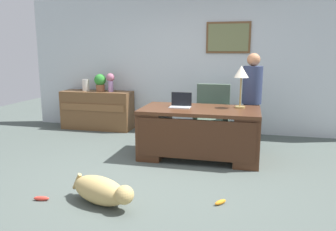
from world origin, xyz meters
The scene contains 14 objects.
ground_plane centered at (0.00, 0.00, 0.00)m, with size 12.00×12.00×0.00m, color #4C5651.
back_wall centered at (0.01, 2.60, 1.35)m, with size 7.00×0.16×2.70m.
desk centered at (0.41, 0.82, 0.42)m, with size 1.79×0.95×0.77m.
credenza centered at (-1.97, 2.25, 0.40)m, with size 1.49×0.50×0.80m.
armchair centered at (0.50, 1.81, 0.47)m, with size 0.60×0.59×1.03m.
person_standing centered at (1.18, 1.56, 0.82)m, with size 0.32×0.32×1.60m.
dog_lying centered at (-0.37, -1.02, 0.15)m, with size 0.85×0.54×0.30m.
laptop centered at (0.11, 0.89, 0.83)m, with size 0.32×0.22×0.22m.
desk_lamp centered at (1.00, 1.05, 1.28)m, with size 0.22×0.22×0.64m.
vase_with_flowers centered at (-1.65, 2.25, 1.03)m, with size 0.17×0.17×0.38m.
vase_empty centered at (-2.21, 2.25, 0.92)m, with size 0.15×0.15×0.25m, color silver.
potted_plant centered at (-1.88, 2.25, 1.00)m, with size 0.24×0.24×0.36m.
dog_toy_bone centered at (0.88, -0.72, 0.03)m, with size 0.16×0.05×0.05m, color orange.
dog_toy_plush centered at (-1.07, -1.10, 0.03)m, with size 0.18×0.05×0.05m, color #E53F33.
Camera 1 is at (1.12, -4.14, 1.65)m, focal length 35.73 mm.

